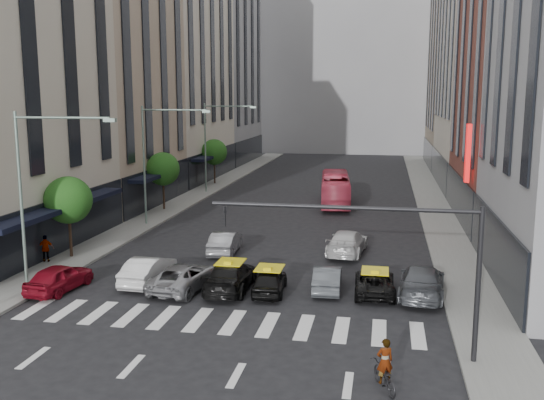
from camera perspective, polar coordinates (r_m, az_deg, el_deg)
The scene contains 31 objects.
ground at distance 26.23m, azimuth -5.85°, elevation -12.45°, with size 160.00×160.00×0.00m, color black.
sidewalk_left at distance 57.23m, azimuth -8.42°, elevation -0.19°, with size 3.00×96.00×0.15m, color slate.
sidewalk_right at distance 54.34m, azimuth 15.18°, elevation -0.96°, with size 3.00×96.00×0.15m, color slate.
building_left_b at distance 56.63m, azimuth -14.79°, elevation 11.61°, with size 8.00×16.00×24.00m, color tan.
building_left_c at distance 73.74m, azimuth -8.80°, elevation 16.01°, with size 8.00×20.00×36.00m, color beige.
building_left_d at distance 91.60m, azimuth -4.72°, elevation 12.98°, with size 8.00×18.00×30.00m, color gray.
building_right_b at distance 51.32m, azimuth 22.38°, elevation 12.55°, with size 8.00×18.00×26.00m, color brown.
building_right_d at distance 88.91m, azimuth 17.45°, elevation 12.02°, with size 8.00×18.00×28.00m, color tan.
building_far at distance 108.78m, azimuth 7.11°, elevation 14.02°, with size 30.00×10.00×36.00m, color gray.
tree_near at distance 38.71m, azimuth -18.63°, elevation -0.01°, with size 2.88×2.88×4.95m.
tree_mid at distance 53.09m, azimuth -10.23°, elevation 2.89°, with size 2.88×2.88×4.95m.
tree_far at distance 68.20m, azimuth -5.46°, elevation 4.51°, with size 2.88×2.88×4.95m.
streetlamp_near at distance 32.40m, azimuth -21.27°, elevation 2.03°, with size 5.38×0.25×9.00m.
streetlamp_mid at distance 46.66m, azimuth -10.90°, elevation 4.71°, with size 5.38×0.25×9.00m.
streetlamp_far at distance 61.79m, azimuth -5.46°, elevation 6.06°, with size 5.38×0.25×9.00m.
traffic_signal at distance 22.92m, azimuth 12.04°, elevation -4.15°, with size 10.10×0.20×6.00m.
liberty_sign at distance 43.78m, azimuth 17.96°, elevation 4.21°, with size 0.30×0.70×4.00m.
car_red at distance 33.08m, azimuth -19.38°, elevation -6.91°, with size 1.69×4.19×1.43m, color maroon.
car_white_front at distance 33.12m, azimuth -11.55°, elevation -6.48°, with size 1.56×4.47×1.47m, color silver.
car_silver at distance 31.82m, azimuth -8.33°, elevation -7.15°, with size 2.28×4.95×1.38m, color gray.
taxi_left at distance 31.43m, azimuth -3.91°, elevation -7.18°, with size 2.08×5.11×1.48m, color black.
taxi_center at distance 30.89m, azimuth -0.24°, elevation -7.63°, with size 1.55×3.85×1.31m, color black.
car_grey_mid at distance 31.51m, azimuth 5.25°, elevation -7.33°, with size 1.38×3.95×1.30m, color #474C50.
taxi_right at distance 31.27m, azimuth 9.64°, elevation -7.67°, with size 1.97×4.27×1.19m, color black.
car_grey_curb at distance 31.35m, azimuth 13.92°, elevation -7.44°, with size 2.16×5.31×1.54m, color #45484D.
car_row2_left at distance 38.63m, azimuth -4.43°, elevation -3.99°, with size 1.51×4.32×1.42m, color gray.
car_row2_right at distance 38.65m, azimuth 7.08°, elevation -3.96°, with size 2.12×5.23×1.52m, color silver.
bus at distance 55.64m, azimuth 5.99°, elevation 1.03°, with size 2.45×10.47×2.92m, color #C23951.
motorcycle at distance 21.78m, azimuth 10.52°, elevation -16.01°, with size 0.65×1.86×0.98m, color black.
rider at distance 21.26m, azimuth 10.63°, elevation -12.88°, with size 0.58×0.38×1.59m, color gray.
pedestrian_far at distance 38.41m, azimuth -20.51°, elevation -4.30°, with size 0.95×0.39×1.62m, color gray.
Camera 1 is at (7.01, -23.25, 9.92)m, focal length 40.00 mm.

